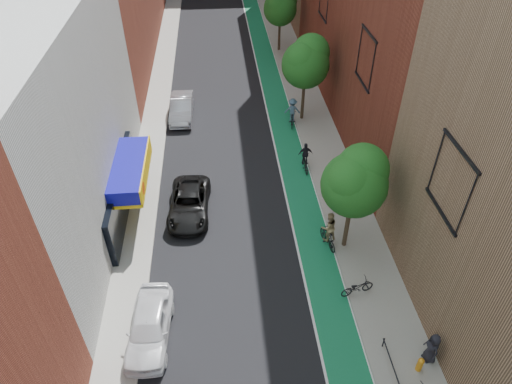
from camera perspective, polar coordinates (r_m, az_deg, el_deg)
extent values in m
cube|color=#126A3A|center=(38.40, 2.81, 10.43)|extent=(2.00, 68.00, 0.01)
cube|color=gray|center=(38.39, -12.37, 9.65)|extent=(2.00, 68.00, 0.15)
cube|color=gray|center=(38.77, 6.54, 10.63)|extent=(3.00, 68.00, 0.15)
cube|color=silver|center=(26.68, -26.93, 6.84)|extent=(8.00, 20.00, 12.00)
cylinder|color=#332619|center=(25.00, 11.33, -4.04)|extent=(0.24, 0.24, 3.30)
sphere|color=#16551B|center=(23.25, 12.16, 0.87)|extent=(3.36, 3.36, 3.36)
sphere|color=#16551B|center=(23.16, 13.17, 2.78)|extent=(2.64, 2.64, 2.64)
sphere|color=#16551B|center=(22.65, 11.79, 1.32)|extent=(2.40, 2.40, 2.40)
cylinder|color=#332619|center=(36.09, 5.88, 11.38)|extent=(0.24, 0.24, 3.47)
sphere|color=#16551B|center=(34.86, 6.20, 15.55)|extent=(3.53, 3.53, 3.53)
sphere|color=#16551B|center=(34.91, 6.87, 16.89)|extent=(2.77, 2.77, 2.77)
sphere|color=#16551B|center=(34.33, 5.84, 16.11)|extent=(2.52, 2.52, 2.52)
cylinder|color=#332619|center=(48.78, 2.93, 18.94)|extent=(0.24, 0.24, 3.19)
sphere|color=#16551B|center=(47.94, 3.04, 21.90)|extent=(3.25, 3.25, 3.25)
sphere|color=#16551B|center=(48.07, 3.53, 22.80)|extent=(2.55, 2.55, 2.55)
sphere|color=#16551B|center=(47.48, 2.72, 22.33)|extent=(2.32, 2.32, 2.32)
imported|color=white|center=(21.98, -13.19, -15.99)|extent=(2.10, 4.65, 1.55)
imported|color=black|center=(27.56, -8.34, -1.42)|extent=(2.62, 5.20, 1.41)
imported|color=#9A9CA2|center=(37.22, -9.28, 10.35)|extent=(1.81, 4.91, 1.61)
imported|color=black|center=(25.69, 8.96, -5.66)|extent=(0.94, 1.88, 1.09)
imported|color=tan|center=(25.25, 9.08, -4.32)|extent=(1.05, 0.90, 1.86)
imported|color=black|center=(31.10, 6.16, 3.61)|extent=(0.65, 1.82, 0.95)
imported|color=black|center=(30.79, 6.21, 4.76)|extent=(0.96, 0.41, 1.63)
imported|color=black|center=(35.85, 4.54, 9.09)|extent=(0.78, 1.87, 1.09)
imported|color=#415F76|center=(35.57, 4.57, 10.19)|extent=(1.29, 0.86, 1.86)
imported|color=black|center=(23.51, 12.55, -11.54)|extent=(1.86, 1.02, 0.92)
imported|color=black|center=(21.94, 21.15, -17.71)|extent=(0.63, 0.87, 1.66)
cylinder|color=orange|center=(21.94, 19.75, -19.75)|extent=(0.25, 0.25, 0.58)
sphere|color=orange|center=(21.65, 19.97, -19.25)|extent=(0.27, 0.27, 0.27)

